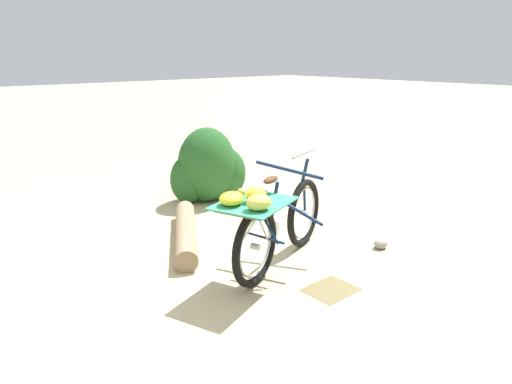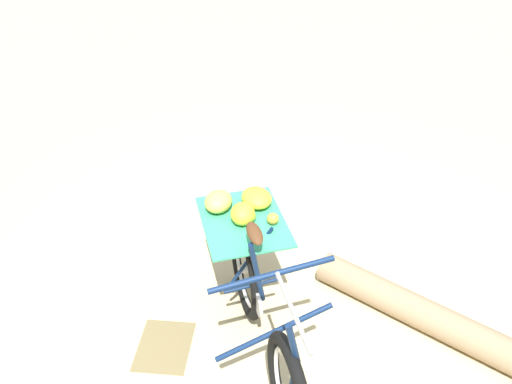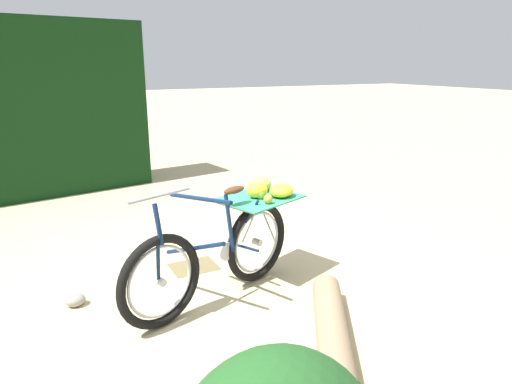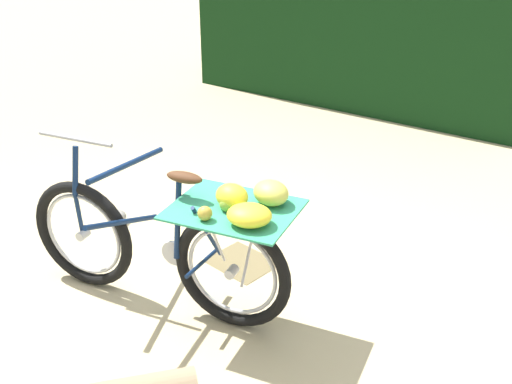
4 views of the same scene
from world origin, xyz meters
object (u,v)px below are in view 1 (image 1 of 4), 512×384
object	(u,v)px
bicycle	(276,221)
fallen_log	(186,232)
shrub_cluster	(208,169)
path_stone	(381,244)

from	to	relation	value
bicycle	fallen_log	size ratio (longest dim) A/B	1.12
shrub_cluster	fallen_log	bearing A→B (deg)	44.99
shrub_cluster	path_stone	size ratio (longest dim) A/B	6.69
bicycle	path_stone	bearing A→B (deg)	-38.08
bicycle	path_stone	world-z (taller)	bicycle
bicycle	fallen_log	xyz separation A→B (m)	(0.30, -1.13, -0.36)
shrub_cluster	path_stone	world-z (taller)	shrub_cluster
bicycle	path_stone	xyz separation A→B (m)	(-1.17, 0.39, -0.43)
fallen_log	shrub_cluster	bearing A→B (deg)	-135.01
path_stone	bicycle	bearing A→B (deg)	-18.41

